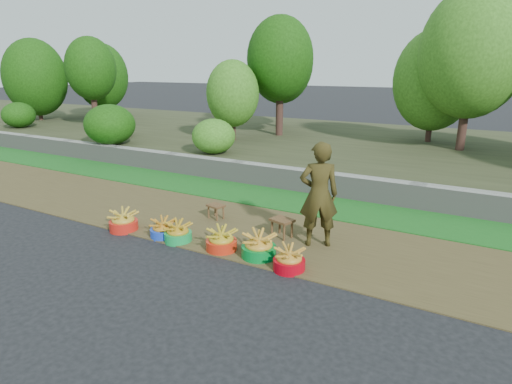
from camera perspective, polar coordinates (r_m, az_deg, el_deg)
The scene contains 15 objects.
ground_plane at distance 6.85m, azimuth -4.55°, elevation -8.87°, with size 120.00×120.00×0.00m, color black.
dirt_shoulder at distance 7.82m, azimuth 0.58°, elevation -5.42°, with size 80.00×2.50×0.02m, color #4C4023.
grass_verge at distance 9.51m, azimuth 6.43°, elevation -1.43°, with size 80.00×1.50×0.04m, color #19601C.
retaining_wall at distance 10.20m, azimuth 8.36°, elevation 1.21°, with size 80.00×0.35×0.55m, color gray.
earth_bank at distance 14.78m, azimuth 15.36°, elevation 5.42°, with size 80.00×10.00×0.50m, color #353A21.
vegetation at distance 13.79m, azimuth 14.69°, elevation 14.73°, with size 32.75×8.56×4.64m.
basin_a at distance 8.26m, azimuth -17.27°, elevation -3.77°, with size 0.52×0.52×0.39m.
basin_b at distance 7.76m, azimuth -12.29°, elevation -4.87°, with size 0.46×0.46×0.34m.
basin_c at distance 7.52m, azimuth -10.37°, elevation -5.38°, with size 0.48×0.48×0.35m.
basin_d at distance 7.07m, azimuth -4.64°, elevation -6.51°, with size 0.51×0.51×0.38m.
basin_e at distance 6.79m, azimuth 0.38°, elevation -7.33°, with size 0.55×0.55×0.41m.
basin_f at distance 6.43m, azimuth 4.44°, elevation -9.04°, with size 0.48×0.48×0.36m.
stool_left at distance 8.46m, azimuth -5.38°, elevation -2.07°, with size 0.37×0.32×0.29m.
stool_right at distance 7.52m, azimuth 3.49°, elevation -4.10°, with size 0.45×0.39×0.33m.
vendor_woman at distance 7.07m, azimuth 8.38°, elevation -0.34°, with size 0.64×0.42×1.76m, color black.
Camera 1 is at (3.51, -5.11, 2.92)m, focal length 30.00 mm.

